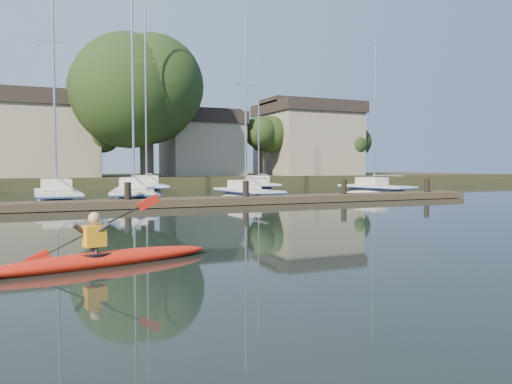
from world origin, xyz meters
name	(u,v)px	position (x,y,z in m)	size (l,w,h in m)	color
ground	(352,249)	(0.00, 0.00, 0.00)	(160.00, 160.00, 0.00)	black
kayak	(101,256)	(-5.67, 0.30, 0.18)	(4.67, 1.74, 1.49)	red
dock	(190,202)	(0.00, 14.00, 0.20)	(34.00, 2.00, 1.80)	#453827
sailboat_1	(57,207)	(-6.00, 18.48, -0.20)	(2.35, 9.00, 14.66)	silver
sailboat_2	(134,204)	(-1.95, 18.58, -0.20)	(4.10, 10.01, 16.15)	silver
sailboat_3	(247,202)	(4.62, 17.76, -0.18)	(2.53, 7.46, 11.82)	silver
sailboat_4	(376,197)	(14.79, 18.80, -0.19)	(3.35, 7.10, 11.60)	silver
sailboat_6	(147,195)	(0.48, 27.27, -0.19)	(3.17, 10.63, 16.64)	silver
sailboat_7	(259,193)	(9.31, 26.63, -0.19)	(3.55, 8.17, 12.76)	silver
shore	(132,153)	(1.61, 40.29, 3.23)	(90.00, 25.25, 12.75)	#273219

